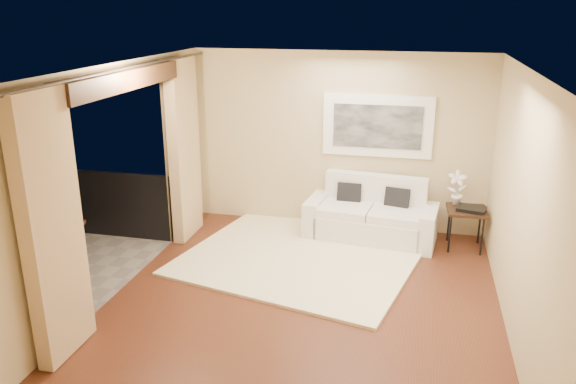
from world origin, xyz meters
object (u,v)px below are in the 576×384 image
(balcony_chair_far, at_px, (59,221))
(side_table, at_px, (467,213))
(orchid, at_px, (457,188))
(ice_bucket, at_px, (8,201))
(bistro_table, at_px, (16,219))
(sofa, at_px, (371,217))

(balcony_chair_far, bearing_deg, side_table, -172.43)
(orchid, relative_size, ice_bucket, 2.57)
(side_table, relative_size, bistro_table, 0.70)
(bistro_table, xyz_separation_m, ice_bucket, (-0.17, 0.12, 0.18))
(side_table, height_order, ice_bucket, ice_bucket)
(orchid, bearing_deg, bistro_table, -157.16)
(sofa, relative_size, side_table, 3.35)
(balcony_chair_far, distance_m, ice_bucket, 0.66)
(balcony_chair_far, bearing_deg, ice_bucket, 18.06)
(sofa, distance_m, orchid, 1.29)
(side_table, distance_m, orchid, 0.38)
(side_table, height_order, balcony_chair_far, balcony_chair_far)
(side_table, relative_size, ice_bucket, 2.94)
(bistro_table, bearing_deg, orchid, 22.84)
(side_table, bearing_deg, bistro_table, -159.13)
(bistro_table, relative_size, balcony_chair_far, 0.81)
(ice_bucket, bearing_deg, sofa, 25.36)
(sofa, distance_m, side_table, 1.36)
(side_table, distance_m, balcony_chair_far, 5.59)
(ice_bucket, bearing_deg, balcony_chair_far, 28.80)
(orchid, bearing_deg, sofa, -176.55)
(balcony_chair_far, bearing_deg, bistro_table, 39.46)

